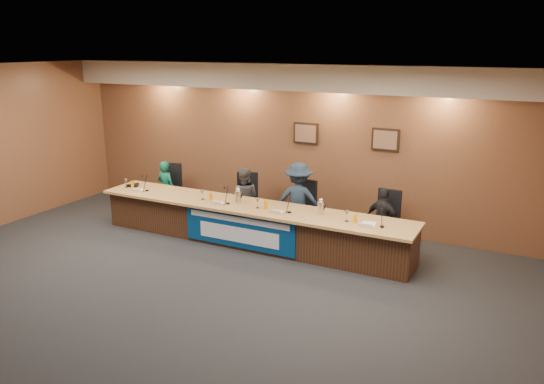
{
  "coord_description": "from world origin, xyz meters",
  "views": [
    {
      "loc": [
        4.54,
        -5.6,
        3.54
      ],
      "look_at": [
        0.39,
        2.52,
        1.0
      ],
      "focal_mm": 35.0,
      "sensor_mm": 36.0,
      "label": 1
    }
  ],
  "objects": [
    {
      "name": "office_chair_d",
      "position": [
        2.28,
        3.18,
        0.48
      ],
      "size": [
        0.51,
        0.51,
        0.08
      ],
      "primitive_type": "cube",
      "rotation": [
        0.0,
        0.0,
        -0.06
      ],
      "color": "black",
      "rests_on": "floor"
    },
    {
      "name": "water_glass_b",
      "position": [
        -0.94,
        2.26,
        0.84
      ],
      "size": [
        0.08,
        0.08,
        0.18
      ],
      "primitive_type": "cylinder",
      "color": "silver",
      "rests_on": "dais_top"
    },
    {
      "name": "speakerphone",
      "position": [
        -2.72,
        2.4,
        0.78
      ],
      "size": [
        0.32,
        0.32,
        0.05
      ],
      "primitive_type": "cylinder",
      "color": "black",
      "rests_on": "dais_top"
    },
    {
      "name": "banner_text_upper",
      "position": [
        0.0,
        1.97,
        0.58
      ],
      "size": [
        2.0,
        0.01,
        0.1
      ],
      "primitive_type": "cube",
      "color": "silver",
      "rests_on": "banner"
    },
    {
      "name": "nameplate_c",
      "position": [
        0.67,
        2.09,
        0.8
      ],
      "size": [
        0.24,
        0.08,
        0.1
      ],
      "primitive_type": "cube",
      "rotation": [
        0.31,
        0.0,
        0.0
      ],
      "color": "white",
      "rests_on": "dais_top"
    },
    {
      "name": "office_chair_c",
      "position": [
        0.66,
        3.18,
        0.48
      ],
      "size": [
        0.56,
        0.56,
        0.08
      ],
      "primitive_type": "cube",
      "rotation": [
        0.0,
        0.0,
        -0.2
      ],
      "color": "black",
      "rests_on": "floor"
    },
    {
      "name": "water_glass_a",
      "position": [
        -2.8,
        2.28,
        0.84
      ],
      "size": [
        0.08,
        0.08,
        0.18
      ],
      "primitive_type": "cylinder",
      "color": "silver",
      "rests_on": "dais_top"
    },
    {
      "name": "wall_photo_left",
      "position": [
        0.4,
        3.97,
        1.85
      ],
      "size": [
        0.52,
        0.04,
        0.42
      ],
      "primitive_type": "cube",
      "color": "black",
      "rests_on": "wall_back"
    },
    {
      "name": "floor",
      "position": [
        0.0,
        0.0,
        0.0
      ],
      "size": [
        10.0,
        10.0,
        0.0
      ],
      "primitive_type": "plane",
      "color": "black",
      "rests_on": "ground"
    },
    {
      "name": "banner_text_lower",
      "position": [
        0.0,
        1.97,
        0.3
      ],
      "size": [
        1.6,
        0.01,
        0.28
      ],
      "primitive_type": "cube",
      "color": "silver",
      "rests_on": "banner"
    },
    {
      "name": "microphone_b",
      "position": [
        -0.37,
        2.24,
        0.76
      ],
      "size": [
        0.07,
        0.07,
        0.02
      ],
      "primitive_type": "cylinder",
      "color": "black",
      "rests_on": "dais_top"
    },
    {
      "name": "banner",
      "position": [
        0.0,
        1.99,
        0.38
      ],
      "size": [
        2.2,
        0.02,
        0.65
      ],
      "primitive_type": "cube",
      "color": "navy",
      "rests_on": "dais_body"
    },
    {
      "name": "nameplate_d",
      "position": [
        2.25,
        2.11,
        0.8
      ],
      "size": [
        0.24,
        0.08,
        0.1
      ],
      "primitive_type": "cube",
      "rotation": [
        0.31,
        0.0,
        0.0
      ],
      "color": "white",
      "rests_on": "dais_top"
    },
    {
      "name": "nameplate_b",
      "position": [
        -0.53,
        2.08,
        0.8
      ],
      "size": [
        0.24,
        0.08,
        0.1
      ],
      "primitive_type": "cube",
      "rotation": [
        0.31,
        0.0,
        0.0
      ],
      "color": "white",
      "rests_on": "dais_top"
    },
    {
      "name": "wall_back",
      "position": [
        0.0,
        4.0,
        1.6
      ],
      "size": [
        10.0,
        0.04,
        3.2
      ],
      "primitive_type": "cube",
      "color": "brown",
      "rests_on": "floor"
    },
    {
      "name": "water_glass_d",
      "position": [
        1.88,
        2.28,
        0.84
      ],
      "size": [
        0.08,
        0.08,
        0.18
      ],
      "primitive_type": "cylinder",
      "color": "silver",
      "rests_on": "dais_top"
    },
    {
      "name": "nameplate_a",
      "position": [
        -2.41,
        2.12,
        0.8
      ],
      "size": [
        0.24,
        0.08,
        0.1
      ],
      "primitive_type": "cube",
      "rotation": [
        0.31,
        0.0,
        0.0
      ],
      "color": "white",
      "rests_on": "dais_top"
    },
    {
      "name": "ceiling",
      "position": [
        0.0,
        0.0,
        3.2
      ],
      "size": [
        10.0,
        8.0,
        0.04
      ],
      "primitive_type": "cube",
      "color": "silver",
      "rests_on": "wall_back"
    },
    {
      "name": "panelist_a",
      "position": [
        -2.44,
        3.08,
        0.59
      ],
      "size": [
        0.45,
        0.32,
        1.18
      ],
      "primitive_type": "imported",
      "rotation": [
        0.0,
        0.0,
        3.06
      ],
      "color": "#0C5541",
      "rests_on": "floor"
    },
    {
      "name": "microphone_d",
      "position": [
        2.48,
        2.26,
        0.76
      ],
      "size": [
        0.07,
        0.07,
        0.02
      ],
      "primitive_type": "cylinder",
      "color": "black",
      "rests_on": "dais_top"
    },
    {
      "name": "dais_top",
      "position": [
        0.0,
        2.35,
        0.72
      ],
      "size": [
        6.1,
        0.95,
        0.05
      ],
      "primitive_type": "cube",
      "color": "tan",
      "rests_on": "dais_body"
    },
    {
      "name": "office_chair_a",
      "position": [
        -2.44,
        3.18,
        0.48
      ],
      "size": [
        0.59,
        0.59,
        0.08
      ],
      "primitive_type": "cube",
      "rotation": [
        0.0,
        0.0,
        0.27
      ],
      "color": "black",
      "rests_on": "floor"
    },
    {
      "name": "juice_glass_b",
      "position": [
        -0.76,
        2.27,
        0.82
      ],
      "size": [
        0.06,
        0.06,
        0.15
      ],
      "primitive_type": "cylinder",
      "color": "#E79400",
      "rests_on": "dais_top"
    },
    {
      "name": "panelist_c",
      "position": [
        0.66,
        3.08,
        0.73
      ],
      "size": [
        1.05,
        0.76,
        1.46
      ],
      "primitive_type": "imported",
      "rotation": [
        0.0,
        0.0,
        3.4
      ],
      "color": "#1A2A3C",
      "rests_on": "floor"
    },
    {
      "name": "water_glass_c",
      "position": [
        0.23,
        2.26,
        0.84
      ],
      "size": [
        0.08,
        0.08,
        0.18
      ],
      "primitive_type": "cylinder",
      "color": "silver",
      "rests_on": "dais_top"
    },
    {
      "name": "carafe_right",
      "position": [
        1.36,
        2.44,
        0.86
      ],
      "size": [
        0.11,
        0.11,
        0.22
      ],
      "primitive_type": "cylinder",
      "color": "silver",
      "rests_on": "dais_top"
    },
    {
      "name": "office_chair_b",
      "position": [
        -0.52,
        3.18,
        0.48
      ],
      "size": [
        0.63,
        0.63,
        0.08
      ],
      "primitive_type": "cube",
      "rotation": [
        0.0,
        0.0,
        0.39
      ],
      "color": "black",
      "rests_on": "floor"
    },
    {
      "name": "juice_glass_d",
      "position": [
        2.03,
        2.26,
        0.82
      ],
      "size": [
        0.06,
        0.06,
        0.15
      ],
      "primitive_type": "cylinder",
      "color": "#E79400",
      "rests_on": "dais_top"
    },
    {
      "name": "microphone_a",
      "position": [
        -2.26,
        2.26,
        0.76
      ],
      "size": [
        0.07,
        0.07,
        0.02
      ],
      "primitive_type": "cylinder",
      "color": "black",
      "rests_on": "dais_top"
    },
    {
      "name": "carafe_mid",
      "position": [
        -0.24,
        2.39,
        0.86
      ],
      "size": [
        0.12,
        0.12,
        0.23
      ],
      "primitive_type": "cylinder",
      "color": "silver",
      "rests_on": "dais_top"
    },
    {
      "name": "microphone_c",
      "position": [
        0.85,
        2.27,
        0.76
      ],
      "size": [
        0.07,
        0.07,
        0.02
      ],
      "primitive_type": "cylinder",
      "color": "black",
      "rests_on": "dais_top"
    },
    {
      "name": "soffit",
      "position": [
        0.0,
        3.75,
        2.95
      ],
      "size": [
        10.0,
        0.5,
        0.5
      ],
      "primitive_type": "cube",
      "color": "beige",
      "rests_on": "wall_back"
    },
    {
      "name": "juice_glass_a",
      "position": [
        -2.65,
        2.29,
        0.82
      ],
      "size": [
        0.06,
        0.06,
        0.15
      ],
      "primitive_type": "cylinder",
      "color": "#E79400",
      "rests_on": "dais_top"
    },
    {
      "name": "panelist_d",
      "position": [
        2.28,
        3.08,
        0.59
      ],
      "size": [
        0.74,
        0.47,
        1.17
      ],
      "primitive_type": "imported",
      "rotation": [
        0.0,
        0.0,
        2.84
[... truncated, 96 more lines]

